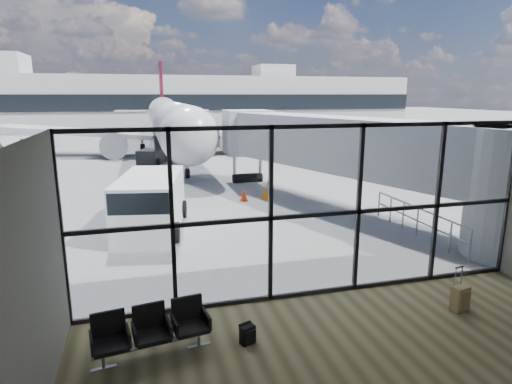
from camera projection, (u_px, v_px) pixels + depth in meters
name	position (u px, v px, depth m)	size (l,w,h in m)	color
ground	(179.00, 141.00, 49.05)	(220.00, 220.00, 0.00)	slate
lounge_shell	(444.00, 272.00, 6.27)	(12.02, 8.01, 4.51)	brown
glass_curtain_wall	(316.00, 213.00, 10.88)	(12.10, 0.12, 4.50)	white
jet_bridge	(357.00, 151.00, 18.66)	(8.00, 16.50, 4.33)	#A9ADAF
apron_railing	(417.00, 217.00, 15.93)	(0.06, 5.46, 1.11)	gray
far_terminal	(162.00, 101.00, 68.66)	(80.00, 12.20, 11.00)	beige
tree_4	(37.00, 94.00, 72.73)	(5.61, 5.61, 8.07)	#382619
tree_5	(74.00, 90.00, 74.10)	(6.27, 6.27, 9.03)	#382619
seating_row	(151.00, 328.00, 8.65)	(2.33, 0.98, 1.04)	gray
backpack	(248.00, 335.00, 9.07)	(0.36, 0.35, 0.46)	black
suitcase	(461.00, 298.00, 10.43)	(0.45, 0.36, 1.11)	#968053
airliner	(171.00, 121.00, 39.31)	(30.61, 35.37, 9.12)	silver
service_van	(150.00, 203.00, 16.47)	(3.09, 5.24, 2.15)	white
belt_loader	(154.00, 155.00, 33.10)	(2.88, 4.39, 1.92)	black
traffic_cone_a	(266.00, 193.00, 21.72)	(0.44, 0.44, 0.62)	orange
traffic_cone_b	(244.00, 195.00, 21.34)	(0.40, 0.40, 0.58)	red
traffic_cone_c	(270.00, 180.00, 25.24)	(0.36, 0.36, 0.52)	orange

